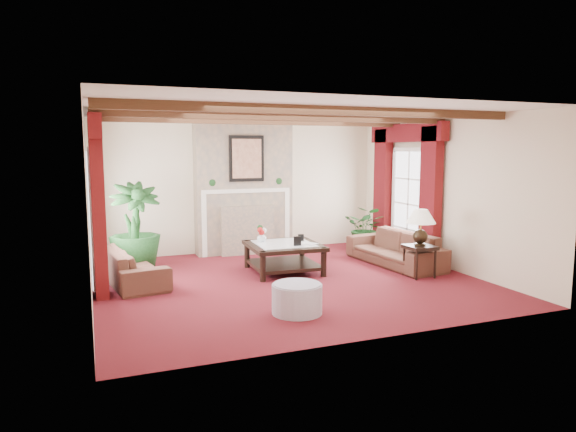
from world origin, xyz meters
name	(u,v)px	position (x,y,z in m)	size (l,w,h in m)	color
floor	(289,281)	(0.00, 0.00, 0.00)	(6.00, 6.00, 0.00)	#4B0D11
ceiling	(289,113)	(0.00, 0.00, 2.70)	(6.00, 6.00, 0.00)	white
back_wall	(241,187)	(0.00, 2.75, 1.35)	(6.00, 0.02, 2.70)	beige
left_wall	(88,206)	(-3.00, 0.00, 1.35)	(0.02, 5.50, 2.70)	beige
right_wall	(443,193)	(3.00, 0.00, 1.35)	(0.02, 5.50, 2.70)	beige
ceiling_beams	(289,117)	(0.00, 0.00, 2.64)	(6.00, 3.00, 0.12)	#361E11
fireplace	(243,121)	(0.00, 2.55, 2.70)	(2.00, 0.52, 2.70)	#9C8265
french_door_left	(87,150)	(-2.97, 1.00, 2.13)	(0.10, 1.10, 2.16)	white
french_door_right	(411,150)	(2.97, 1.00, 2.13)	(0.10, 1.10, 2.16)	white
curtains_left	(94,122)	(-2.86, 1.00, 2.55)	(0.20, 2.40, 2.55)	#450911
curtains_right	(407,128)	(2.86, 1.00, 2.55)	(0.20, 2.40, 2.55)	#450911
sofa_left	(132,260)	(-2.38, 0.85, 0.37)	(0.84, 1.96, 0.74)	black
sofa_right	(395,243)	(2.28, 0.42, 0.41)	(0.77, 2.13, 0.82)	black
potted_palm	(135,246)	(-2.26, 1.64, 0.44)	(1.09, 1.68, 0.88)	black
small_plant	(366,233)	(2.51, 1.88, 0.37)	(1.26, 1.26, 0.73)	black
coffee_table	(284,258)	(0.15, 0.62, 0.25)	(1.22, 1.22, 0.50)	black
side_table	(419,261)	(2.15, -0.53, 0.27)	(0.46, 0.46, 0.54)	black
ottoman	(297,299)	(-0.50, -1.58, 0.19)	(0.66, 0.66, 0.39)	#9490A3
table_lamp	(421,227)	(2.15, -0.53, 0.85)	(0.49, 0.49, 0.63)	black
flower_vase	(262,237)	(-0.15, 0.95, 0.58)	(0.21, 0.22, 0.17)	silver
book	(305,237)	(0.45, 0.36, 0.64)	(0.19, 0.12, 0.28)	black
photo_frame_a	(297,241)	(0.28, 0.32, 0.59)	(0.13, 0.02, 0.17)	black
photo_frame_b	(301,238)	(0.51, 0.72, 0.57)	(0.10, 0.02, 0.14)	black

